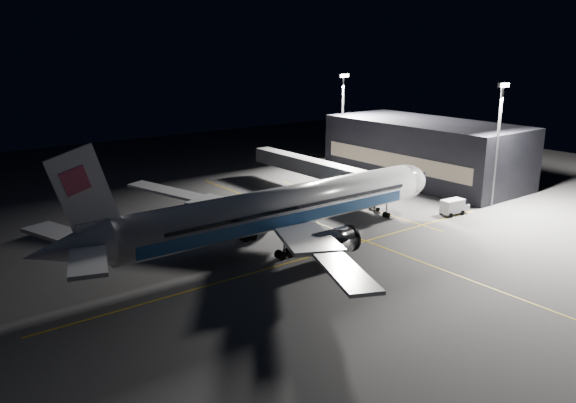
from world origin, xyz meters
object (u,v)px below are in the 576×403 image
at_px(floodlight_mast_south, 498,134).
at_px(safety_cone_b, 261,212).
at_px(jet_bridge, 320,169).
at_px(safety_cone_a, 265,219).
at_px(safety_cone_c, 247,239).
at_px(service_truck, 454,206).
at_px(floodlight_mast_north, 343,113).
at_px(airliner, 277,210).
at_px(baggage_tug, 221,209).

height_order(floodlight_mast_south, safety_cone_b, floodlight_mast_south).
distance_m(jet_bridge, safety_cone_a, 19.90).
height_order(jet_bridge, safety_cone_c, jet_bridge).
xyz_separation_m(jet_bridge, service_truck, (8.57, -23.43, -3.21)).
height_order(floodlight_mast_north, service_truck, floodlight_mast_north).
bearing_deg(airliner, safety_cone_c, 119.97).
distance_m(baggage_tug, safety_cone_b, 6.61).
relative_size(jet_bridge, safety_cone_c, 53.29).
height_order(airliner, service_truck, airliner).
bearing_deg(baggage_tug, airliner, -106.64).
relative_size(floodlight_mast_south, safety_cone_b, 33.17).
distance_m(airliner, floodlight_mast_north, 52.56).
relative_size(airliner, floodlight_mast_north, 2.97).
distance_m(floodlight_mast_south, safety_cone_b, 41.26).
distance_m(baggage_tug, safety_cone_a, 8.34).
height_order(jet_bridge, safety_cone_a, jet_bridge).
bearing_deg(airliner, baggage_tug, 84.51).
bearing_deg(safety_cone_a, floodlight_mast_south, -24.47).
xyz_separation_m(airliner, safety_cone_a, (5.26, 10.29, -4.83)).
relative_size(airliner, safety_cone_b, 98.51).
bearing_deg(floodlight_mast_south, airliner, 171.67).
xyz_separation_m(airliner, floodlight_mast_south, (41.08, -6.01, 7.21)).
xyz_separation_m(floodlight_mast_north, safety_cone_a, (-35.82, -21.70, -12.04)).
bearing_deg(safety_cone_c, jet_bridge, 28.98).
xyz_separation_m(airliner, safety_cone_b, (7.08, 14.00, -4.85)).
bearing_deg(safety_cone_a, safety_cone_c, -140.26).
distance_m(airliner, safety_cone_b, 16.42).
bearing_deg(airliner, safety_cone_a, 62.93).
relative_size(jet_bridge, service_truck, 6.63).
xyz_separation_m(airliner, jet_bridge, (23.08, 18.06, -0.58)).
xyz_separation_m(floodlight_mast_north, service_truck, (-9.43, -37.36, -11.00)).
distance_m(safety_cone_b, safety_cone_c, 13.71).
relative_size(floodlight_mast_south, safety_cone_c, 32.07).
relative_size(service_truck, safety_cone_c, 8.03).
xyz_separation_m(service_truck, baggage_tug, (-29.93, 23.20, -0.53)).
bearing_deg(service_truck, floodlight_mast_south, 1.15).
distance_m(floodlight_mast_south, service_truck, 14.50).
xyz_separation_m(service_truck, safety_cone_b, (-24.57, 19.38, -1.06)).
relative_size(airliner, service_truck, 11.86).
bearing_deg(baggage_tug, safety_cone_c, -117.37).
xyz_separation_m(floodlight_mast_south, safety_cone_a, (-35.82, 16.30, -12.04)).
height_order(airliner, baggage_tug, airliner).
bearing_deg(floodlight_mast_south, jet_bridge, 126.79).
xyz_separation_m(baggage_tug, safety_cone_b, (5.36, -3.82, -0.53)).
bearing_deg(safety_cone_c, airliner, -60.03).
bearing_deg(floodlight_mast_north, floodlight_mast_south, -90.00).
bearing_deg(floodlight_mast_north, jet_bridge, -142.26).
bearing_deg(floodlight_mast_north, safety_cone_c, -147.17).
bearing_deg(safety_cone_c, floodlight_mast_south, -13.00).
bearing_deg(safety_cone_b, floodlight_mast_north, 27.88).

